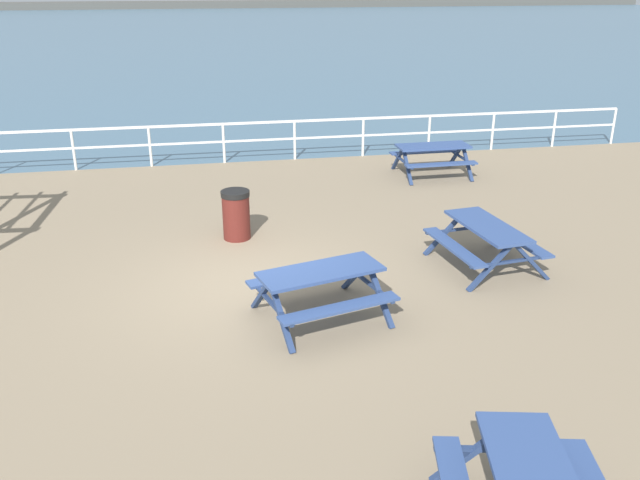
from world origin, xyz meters
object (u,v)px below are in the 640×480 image
(picnic_table_mid_centre, at_px, (433,153))
(picnic_table_far_right, at_px, (487,235))
(picnic_table_far_left, at_px, (321,282))
(litter_bin, at_px, (236,215))

(picnic_table_mid_centre, bearing_deg, picnic_table_far_right, -101.27)
(picnic_table_far_right, bearing_deg, picnic_table_far_left, 105.14)
(picnic_table_far_right, relative_size, litter_bin, 2.08)
(picnic_table_mid_centre, relative_size, picnic_table_far_right, 0.92)
(picnic_table_far_left, xyz_separation_m, picnic_table_far_right, (3.14, 1.28, 0.00))
(picnic_table_mid_centre, distance_m, picnic_table_far_left, 8.00)
(picnic_table_far_left, height_order, litter_bin, litter_bin)
(litter_bin, bearing_deg, picnic_table_mid_centre, 33.41)
(picnic_table_far_left, bearing_deg, picnic_table_far_right, 7.36)
(picnic_table_mid_centre, relative_size, picnic_table_far_left, 0.86)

